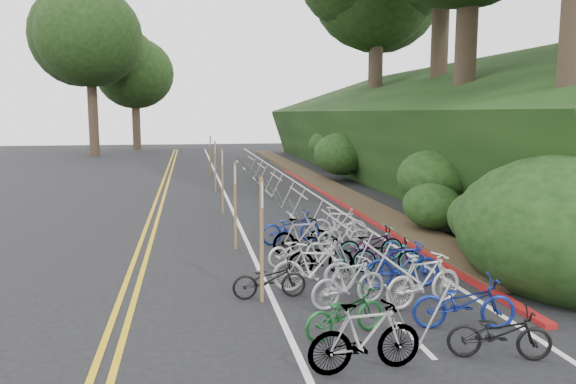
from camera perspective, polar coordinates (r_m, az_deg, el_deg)
name	(u,v)px	position (r m, az deg, el deg)	size (l,w,h in m)	color
ground	(226,311)	(11.36, -6.28, -11.90)	(120.00, 120.00, 0.00)	black
road_markings	(225,217)	(21.15, -6.38, -2.51)	(7.47, 80.00, 0.01)	gold
red_curb	(343,204)	(23.84, 5.57, -1.18)	(0.25, 28.00, 0.10)	maroon
embankment	(435,136)	(32.69, 14.67, 5.53)	(14.30, 48.14, 9.11)	black
bike_rack_front	(388,276)	(10.63, 10.13, -8.43)	(1.16, 2.96, 1.20)	gray
bike_racks_rest	(276,183)	(24.13, -1.23, 0.89)	(1.14, 23.00, 1.17)	gray
signpost_near	(262,232)	(11.41, -2.70, -4.04)	(0.08, 0.40, 2.59)	brown
signposts_rest	(218,169)	(24.81, -7.08, 2.37)	(0.08, 18.40, 2.50)	brown
bike_front	(269,279)	(11.91, -1.92, -8.83)	(1.56, 0.54, 0.82)	black
bike_valet	(357,262)	(12.96, 7.03, -7.09)	(3.23, 10.33, 1.10)	slate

